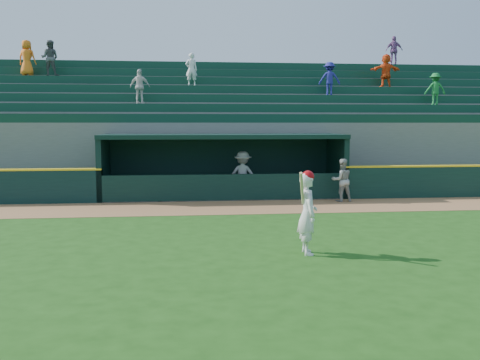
# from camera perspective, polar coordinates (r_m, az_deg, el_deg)

# --- Properties ---
(ground) EXTENTS (120.00, 120.00, 0.00)m
(ground) POSITION_cam_1_polar(r_m,az_deg,el_deg) (13.60, 0.74, -6.16)
(ground) COLOR #1D4A12
(ground) RESTS_ON ground
(warning_track) EXTENTS (40.00, 3.00, 0.01)m
(warning_track) POSITION_cam_1_polar(r_m,az_deg,el_deg) (18.40, -1.12, -2.94)
(warning_track) COLOR #98663C
(warning_track) RESTS_ON ground
(dugout_player_front) EXTENTS (0.82, 0.66, 1.59)m
(dugout_player_front) POSITION_cam_1_polar(r_m,az_deg,el_deg) (20.07, 10.80, -0.02)
(dugout_player_front) COLOR #A3A39E
(dugout_player_front) RESTS_ON ground
(dugout_player_inside) EXTENTS (1.30, 0.95, 1.80)m
(dugout_player_inside) POSITION_cam_1_polar(r_m,az_deg,el_deg) (20.71, 0.31, 0.58)
(dugout_player_inside) COLOR #A09F9A
(dugout_player_inside) RESTS_ON ground
(dugout) EXTENTS (9.40, 2.80, 2.46)m
(dugout) POSITION_cam_1_polar(r_m,az_deg,el_deg) (21.32, -1.88, 1.96)
(dugout) COLOR slate
(dugout) RESTS_ON ground
(stands) EXTENTS (34.50, 6.32, 7.47)m
(stands) POSITION_cam_1_polar(r_m,az_deg,el_deg) (25.82, -2.64, 4.98)
(stands) COLOR slate
(stands) RESTS_ON ground
(batter_at_plate) EXTENTS (0.52, 0.80, 1.87)m
(batter_at_plate) POSITION_cam_1_polar(r_m,az_deg,el_deg) (11.87, 7.21, -3.44)
(batter_at_plate) COLOR silver
(batter_at_plate) RESTS_ON ground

